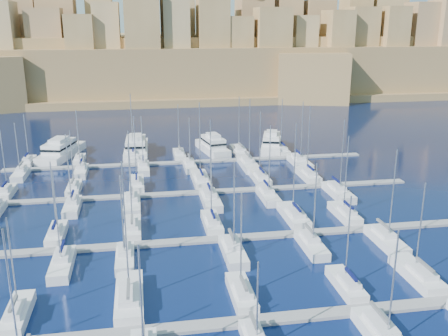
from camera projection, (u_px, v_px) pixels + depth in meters
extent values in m
plane|color=black|center=(209.00, 212.00, 87.32)|extent=(600.00, 600.00, 0.00)
cube|color=slate|center=(251.00, 321.00, 55.11)|extent=(84.00, 2.00, 0.40)
cube|color=slate|center=(219.00, 239.00, 75.91)|extent=(84.00, 2.00, 0.40)
cube|color=slate|center=(201.00, 192.00, 96.72)|extent=(84.00, 2.00, 0.40)
cube|color=slate|center=(190.00, 162.00, 117.52)|extent=(84.00, 2.00, 0.40)
cube|color=silver|center=(18.00, 315.00, 55.74)|extent=(2.47, 8.24, 1.61)
cube|color=silver|center=(15.00, 310.00, 54.64)|extent=(1.73, 3.71, 0.70)
cylinder|color=#9EA0A8|center=(12.00, 263.00, 54.39)|extent=(0.18, 0.18, 10.74)
cube|color=#595B60|center=(13.00, 303.00, 53.95)|extent=(0.35, 3.30, 0.35)
cube|color=silver|center=(129.00, 299.00, 58.91)|extent=(3.24, 10.79, 1.74)
cube|color=silver|center=(129.00, 294.00, 57.54)|extent=(2.27, 4.86, 0.70)
cylinder|color=#9EA0A8|center=(125.00, 228.00, 56.94)|extent=(0.18, 0.18, 15.85)
cube|color=#595B60|center=(128.00, 288.00, 56.74)|extent=(0.35, 4.32, 0.35)
cube|color=silver|center=(241.00, 294.00, 59.96)|extent=(2.54, 8.47, 1.62)
cube|color=silver|center=(243.00, 289.00, 58.83)|extent=(1.78, 3.81, 0.70)
cylinder|color=#9EA0A8|center=(241.00, 241.00, 58.44)|extent=(0.18, 0.18, 11.98)
cube|color=#595B60|center=(244.00, 283.00, 58.14)|extent=(0.35, 3.39, 0.35)
cube|color=silver|center=(346.00, 286.00, 61.94)|extent=(2.44, 8.13, 1.61)
cube|color=silver|center=(349.00, 281.00, 60.85)|extent=(1.71, 3.66, 0.70)
cylinder|color=#9EA0A8|center=(348.00, 238.00, 60.56)|extent=(0.18, 0.18, 10.90)
cube|color=#070D3B|center=(351.00, 274.00, 60.16)|extent=(0.35, 3.25, 0.35)
cube|color=silver|center=(417.00, 275.00, 64.37)|extent=(2.96, 9.86, 1.69)
cube|color=silver|center=(422.00, 271.00, 63.10)|extent=(2.07, 4.44, 0.70)
cylinder|color=#9EA0A8|center=(420.00, 226.00, 62.96)|extent=(0.18, 0.18, 11.57)
cube|color=#595B60|center=(425.00, 265.00, 62.33)|extent=(0.35, 3.94, 0.35)
cylinder|color=#9EA0A8|center=(13.00, 305.00, 43.12)|extent=(0.18, 0.18, 14.20)
cylinder|color=#9EA0A8|center=(141.00, 303.00, 45.70)|extent=(0.18, 0.18, 11.77)
cube|color=#595B60|center=(143.00, 334.00, 48.63)|extent=(0.35, 3.53, 0.35)
cube|color=silver|center=(254.00, 331.00, 50.94)|extent=(1.52, 3.25, 0.70)
cylinder|color=#9EA0A8|center=(257.00, 302.00, 48.78)|extent=(0.18, 0.18, 8.74)
cube|color=#595B60|center=(254.00, 320.00, 50.98)|extent=(0.35, 2.89, 0.35)
cube|color=silver|center=(381.00, 324.00, 51.93)|extent=(2.13, 4.56, 0.70)
cylinder|color=#9EA0A8|center=(393.00, 285.00, 48.97)|extent=(0.18, 0.18, 11.54)
cube|color=#595B60|center=(379.00, 312.00, 52.12)|extent=(0.35, 4.05, 0.35)
cube|color=silver|center=(57.00, 235.00, 76.72)|extent=(2.48, 8.26, 1.61)
cube|color=silver|center=(55.00, 230.00, 75.61)|extent=(1.73, 3.72, 0.70)
cylinder|color=#9EA0A8|center=(53.00, 196.00, 75.36)|extent=(0.18, 0.18, 10.77)
cube|color=#070D3B|center=(54.00, 225.00, 74.93)|extent=(0.35, 3.30, 0.35)
cube|color=silver|center=(133.00, 229.00, 78.77)|extent=(2.60, 8.67, 1.63)
cube|color=silver|center=(132.00, 224.00, 77.62)|extent=(1.82, 3.90, 0.70)
cylinder|color=#9EA0A8|center=(130.00, 184.00, 77.12)|extent=(0.18, 0.18, 12.95)
cube|color=#595B60|center=(132.00, 219.00, 76.91)|extent=(0.35, 3.47, 0.35)
cube|color=silver|center=(212.00, 224.00, 80.86)|extent=(2.63, 8.78, 1.64)
cube|color=silver|center=(213.00, 219.00, 79.70)|extent=(1.84, 3.95, 0.70)
cylinder|color=#9EA0A8|center=(211.00, 184.00, 79.38)|extent=(0.18, 0.18, 11.78)
cube|color=#070D3B|center=(213.00, 214.00, 78.98)|extent=(0.35, 3.51, 0.35)
cube|color=silver|center=(293.00, 216.00, 83.78)|extent=(3.07, 10.22, 1.71)
cube|color=silver|center=(296.00, 212.00, 82.47)|extent=(2.15, 4.60, 0.70)
cylinder|color=#9EA0A8|center=(295.00, 168.00, 81.91)|extent=(0.18, 0.18, 14.97)
cube|color=#070D3B|center=(297.00, 207.00, 81.70)|extent=(0.35, 4.09, 0.35)
cube|color=silver|center=(344.00, 214.00, 84.70)|extent=(2.74, 9.14, 1.66)
cube|color=silver|center=(347.00, 210.00, 83.50)|extent=(1.92, 4.11, 0.70)
cylinder|color=#9EA0A8|center=(346.00, 173.00, 83.10)|extent=(0.18, 0.18, 12.73)
cube|color=#070D3B|center=(349.00, 205.00, 82.78)|extent=(0.35, 3.65, 0.35)
cube|color=silver|center=(62.00, 266.00, 66.96)|extent=(2.74, 9.13, 1.66)
cube|color=silver|center=(62.00, 255.00, 67.49)|extent=(1.92, 4.11, 0.70)
cylinder|color=#9EA0A8|center=(57.00, 218.00, 64.52)|extent=(0.18, 0.18, 12.57)
cube|color=#070D3B|center=(62.00, 246.00, 67.63)|extent=(0.35, 3.65, 0.35)
cube|color=silver|center=(125.00, 260.00, 68.72)|extent=(2.48, 8.25, 1.61)
cube|color=silver|center=(125.00, 249.00, 69.17)|extent=(1.73, 3.71, 0.70)
cylinder|color=#9EA0A8|center=(122.00, 216.00, 66.48)|extent=(0.18, 0.18, 11.46)
cube|color=#595B60|center=(124.00, 241.00, 69.27)|extent=(0.35, 3.30, 0.35)
cube|color=silver|center=(233.00, 253.00, 70.59)|extent=(2.83, 9.42, 1.67)
cube|color=silver|center=(232.00, 243.00, 71.14)|extent=(1.98, 4.24, 0.70)
cylinder|color=#9EA0A8|center=(234.00, 207.00, 68.11)|extent=(0.18, 0.18, 12.69)
cube|color=#595B60|center=(231.00, 234.00, 71.29)|extent=(0.35, 3.77, 0.35)
cube|color=silver|center=(311.00, 246.00, 72.78)|extent=(2.63, 8.77, 1.64)
cube|color=silver|center=(310.00, 236.00, 73.28)|extent=(1.84, 3.95, 0.70)
cylinder|color=#9EA0A8|center=(315.00, 204.00, 70.46)|extent=(0.18, 0.18, 11.88)
cube|color=#595B60|center=(309.00, 229.00, 73.40)|extent=(0.35, 3.51, 0.35)
cube|color=silver|center=(386.00, 242.00, 74.24)|extent=(2.88, 9.61, 1.68)
cube|color=silver|center=(384.00, 232.00, 74.81)|extent=(2.02, 4.33, 0.70)
cylinder|color=#9EA0A8|center=(393.00, 195.00, 71.65)|extent=(0.18, 0.18, 13.44)
cube|color=#595B60|center=(383.00, 224.00, 74.97)|extent=(0.35, 3.85, 0.35)
cube|color=silver|center=(7.00, 193.00, 95.34)|extent=(2.35, 7.83, 1.59)
cube|color=silver|center=(5.00, 189.00, 94.28)|extent=(1.64, 3.52, 0.70)
cylinder|color=#9EA0A8|center=(3.00, 159.00, 93.86)|extent=(0.18, 0.18, 11.58)
cube|color=#070D3B|center=(4.00, 184.00, 93.61)|extent=(0.35, 3.13, 0.35)
cube|color=silver|center=(74.00, 189.00, 97.60)|extent=(2.52, 8.39, 1.62)
cube|color=silver|center=(73.00, 185.00, 96.48)|extent=(1.76, 3.77, 0.70)
cylinder|color=#9EA0A8|center=(72.00, 158.00, 96.23)|extent=(0.18, 0.18, 10.92)
cube|color=#595B60|center=(73.00, 180.00, 95.79)|extent=(0.35, 3.35, 0.35)
cube|color=silver|center=(137.00, 185.00, 100.04)|extent=(2.83, 9.44, 1.67)
cube|color=silver|center=(137.00, 181.00, 98.82)|extent=(1.98, 4.25, 0.70)
cylinder|color=#9EA0A8|center=(135.00, 149.00, 98.41)|extent=(0.18, 0.18, 13.07)
cube|color=#070D3B|center=(136.00, 176.00, 98.07)|extent=(0.35, 3.78, 0.35)
cube|color=silver|center=(201.00, 180.00, 102.71)|extent=(3.20, 10.67, 1.73)
cube|color=silver|center=(201.00, 176.00, 101.36)|extent=(2.24, 4.80, 0.70)
cylinder|color=#9EA0A8|center=(200.00, 140.00, 100.82)|extent=(0.18, 0.18, 15.22)
cube|color=#070D3B|center=(201.00, 172.00, 100.56)|extent=(0.35, 4.27, 0.35)
cube|color=silver|center=(260.00, 178.00, 104.21)|extent=(2.88, 9.60, 1.68)
cube|color=silver|center=(261.00, 174.00, 102.96)|extent=(2.02, 4.32, 0.70)
cylinder|color=#9EA0A8|center=(260.00, 143.00, 102.56)|extent=(0.18, 0.18, 13.18)
cube|color=#070D3B|center=(262.00, 170.00, 102.21)|extent=(0.35, 3.84, 0.35)
cube|color=silver|center=(308.00, 176.00, 105.94)|extent=(2.91, 9.70, 1.69)
cube|color=silver|center=(309.00, 172.00, 104.69)|extent=(2.04, 4.37, 0.70)
cylinder|color=#9EA0A8|center=(309.00, 139.00, 104.18)|extent=(0.18, 0.18, 14.03)
cube|color=#070D3B|center=(310.00, 167.00, 103.93)|extent=(0.35, 3.88, 0.35)
cube|color=silver|center=(72.00, 208.00, 87.78)|extent=(2.60, 8.67, 1.63)
cube|color=silver|center=(72.00, 200.00, 88.27)|extent=(1.82, 3.90, 0.70)
cylinder|color=#9EA0A8|center=(69.00, 170.00, 85.38)|extent=(0.18, 0.18, 12.51)
cube|color=#070D3B|center=(72.00, 193.00, 88.39)|extent=(0.35, 3.47, 0.35)
cube|color=silver|center=(132.00, 205.00, 88.88)|extent=(2.96, 9.86, 1.69)
cube|color=silver|center=(132.00, 197.00, 89.48)|extent=(2.07, 4.44, 0.70)
cylinder|color=#9EA0A8|center=(130.00, 167.00, 86.36)|extent=(0.18, 0.18, 12.82)
cube|color=#595B60|center=(131.00, 191.00, 89.64)|extent=(0.35, 3.95, 0.35)
cube|color=silver|center=(211.00, 201.00, 90.98)|extent=(3.07, 10.23, 1.71)
cube|color=silver|center=(210.00, 193.00, 91.61)|extent=(2.15, 4.60, 0.70)
cylinder|color=#9EA0A8|center=(211.00, 159.00, 88.24)|extent=(0.18, 0.18, 14.30)
cube|color=#070D3B|center=(209.00, 187.00, 91.80)|extent=(0.35, 4.09, 0.35)
cube|color=silver|center=(268.00, 197.00, 93.21)|extent=(2.78, 9.26, 1.66)
cube|color=silver|center=(267.00, 189.00, 93.75)|extent=(1.94, 4.17, 0.70)
cylinder|color=#9EA0A8|center=(270.00, 160.00, 90.72)|extent=(0.18, 0.18, 12.89)
cube|color=#070D3B|center=(266.00, 183.00, 93.89)|extent=(0.35, 3.70, 0.35)
cube|color=silver|center=(338.00, 193.00, 95.00)|extent=(3.04, 10.14, 1.71)
cube|color=silver|center=(337.00, 186.00, 95.62)|extent=(2.13, 4.56, 0.70)
cylinder|color=#9EA0A8|center=(342.00, 156.00, 92.37)|extent=(0.18, 0.18, 13.51)
cube|color=#070D3B|center=(336.00, 180.00, 95.80)|extent=(0.35, 4.05, 0.35)
cube|color=silver|center=(28.00, 162.00, 116.12)|extent=(2.37, 7.90, 1.59)
cube|color=silver|center=(27.00, 158.00, 115.05)|extent=(1.66, 3.55, 0.70)
cylinder|color=#9EA0A8|center=(26.00, 137.00, 114.78)|extent=(0.18, 0.18, 10.51)
cube|color=#070D3B|center=(26.00, 155.00, 114.38)|extent=(0.35, 3.16, 0.35)
cube|color=silver|center=(80.00, 160.00, 117.88)|extent=(2.30, 7.67, 1.58)
cube|color=silver|center=(79.00, 156.00, 116.83)|extent=(1.61, 3.45, 0.70)
cylinder|color=#9EA0A8|center=(78.00, 134.00, 116.48)|extent=(0.18, 0.18, 10.91)
cube|color=#595B60|center=(78.00, 153.00, 116.17)|extent=(0.35, 3.07, 0.35)
cube|color=silver|center=(133.00, 157.00, 120.75)|extent=(2.85, 9.50, 1.67)
cube|color=silver|center=(133.00, 153.00, 119.52)|extent=(1.99, 4.27, 0.70)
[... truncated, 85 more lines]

